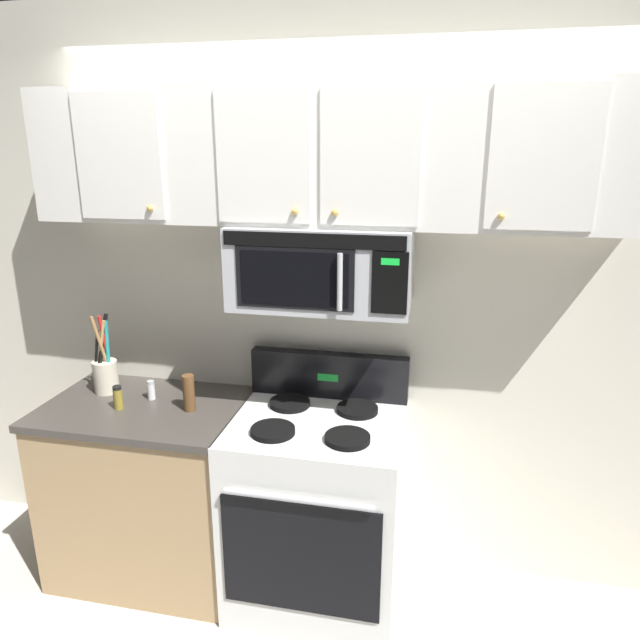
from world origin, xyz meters
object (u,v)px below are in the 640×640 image
salt_shaker (151,390)px  pepper_mill (189,393)px  utensil_crock_cream (105,371)px  spice_jar (118,398)px  stove_range (317,506)px  over_range_microwave (322,266)px

salt_shaker → pepper_mill: pepper_mill is taller
pepper_mill → utensil_crock_cream: bearing=167.2°
pepper_mill → spice_jar: size_ratio=1.52×
stove_range → utensil_crock_cream: bearing=174.5°
stove_range → spice_jar: bearing=-176.2°
utensil_crock_cream → spice_jar: bearing=-45.8°
stove_range → utensil_crock_cream: 1.22m
stove_range → spice_jar: (-0.93, -0.06, 0.49)m
pepper_mill → spice_jar: 0.33m
utensil_crock_cream → pepper_mill: utensil_crock_cream is taller
utensil_crock_cream → spice_jar: (0.16, -0.16, -0.05)m
stove_range → salt_shaker: 0.96m
salt_shaker → over_range_microwave: bearing=3.3°
utensil_crock_cream → pepper_mill: (0.49, -0.11, -0.02)m
utensil_crock_cream → spice_jar: utensil_crock_cream is taller
over_range_microwave → salt_shaker: bearing=-176.7°
utensil_crock_cream → salt_shaker: (0.26, -0.03, -0.06)m
utensil_crock_cream → over_range_microwave: bearing=0.7°
stove_range → pepper_mill: 0.79m
pepper_mill → salt_shaker: bearing=161.7°
over_range_microwave → salt_shaker: 1.04m
over_range_microwave → stove_range: bearing=-89.9°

